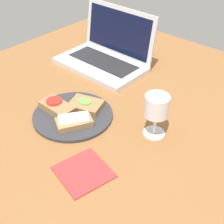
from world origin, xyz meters
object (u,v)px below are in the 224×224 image
sandwich_with_tomato (57,107)px  wine_glass (156,108)px  laptop (106,55)px  napkin (83,172)px  sandwich_with_cheese (74,121)px  plate (73,115)px  sandwich_with_cucumber (86,105)px

sandwich_with_tomato → wine_glass: 33.00cm
laptop → napkin: 59.94cm
laptop → napkin: size_ratio=2.75×
sandwich_with_cheese → napkin: bearing=-35.9°
plate → wine_glass: bearing=23.4°
sandwich_with_cucumber → laptop: laptop is taller
sandwich_with_tomato → sandwich_with_cheese: bearing=-7.4°
sandwich_with_cucumber → wine_glass: size_ratio=0.92×
wine_glass → sandwich_with_cucumber: bearing=-167.6°
plate → sandwich_with_cheese: 5.70cm
wine_glass → plate: bearing=-156.6°
sandwich_with_tomato → wine_glass: wine_glass is taller
plate → sandwich_with_cucumber: sandwich_with_cucumber is taller
sandwich_with_cucumber → sandwich_with_tomato: sandwich_with_tomato is taller
sandwich_with_tomato → laptop: (-10.97, 35.40, 1.67)cm
sandwich_with_tomato → laptop: laptop is taller
wine_glass → napkin: bearing=-100.7°
laptop → napkin: bearing=-53.1°
sandwich_with_cheese → laptop: 42.00cm
plate → laptop: size_ratio=0.72×
wine_glass → sandwich_with_cheese: bearing=-145.5°
sandwich_with_cucumber → sandwich_with_tomato: 9.44cm
sandwich_with_cheese → napkin: (15.46, -11.18, -2.13)cm
laptop → sandwich_with_tomato: bearing=-72.8°
sandwich_with_tomato → sandwich_with_cucumber: bearing=51.7°
sandwich_with_cheese → wine_glass: (20.20, 13.87, 7.15)cm
wine_glass → sandwich_with_tomato: bearing=-157.0°
sandwich_with_cucumber → laptop: bearing=121.0°
plate → napkin: bearing=-36.2°
plate → laptop: (-16.16, 33.35, 3.67)cm
laptop → napkin: laptop is taller
plate → sandwich_with_cheese: size_ratio=2.05×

